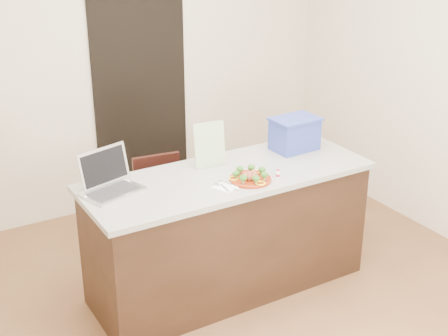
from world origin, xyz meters
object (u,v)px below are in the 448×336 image
yogurt_bottle (278,174)px  chair (163,202)px  laptop (108,179)px  blue_box (295,134)px  island (228,231)px  napkin (226,187)px  plate (250,179)px

yogurt_bottle → chair: bearing=118.6°
yogurt_bottle → laptop: size_ratio=0.14×
yogurt_bottle → blue_box: blue_box is taller
island → blue_box: size_ratio=5.73×
napkin → yogurt_bottle: yogurt_bottle is taller
napkin → chair: size_ratio=0.17×
plate → island: bearing=111.3°
plate → blue_box: blue_box is taller
blue_box → chair: 1.17m
island → plate: (0.07, -0.18, 0.47)m
plate → laptop: 0.95m
plate → blue_box: 0.70m
plate → blue_box: (0.61, 0.33, 0.12)m
yogurt_bottle → laptop: laptop is taller
island → laptop: laptop is taller
island → chair: (-0.22, 0.64, 0.02)m
plate → napkin: plate is taller
plate → yogurt_bottle: 0.20m
napkin → chair: bearing=96.2°
yogurt_bottle → blue_box: (0.42, 0.38, 0.10)m
yogurt_bottle → napkin: bearing=172.4°
laptop → chair: bearing=21.7°
island → chair: island is taller
napkin → laptop: (-0.68, 0.36, 0.07)m
island → yogurt_bottle: bearing=-42.3°
yogurt_bottle → laptop: 1.14m
island → plate: bearing=-68.7°
plate → laptop: bearing=158.1°
laptop → blue_box: 1.49m
island → laptop: (-0.81, 0.18, 0.53)m
yogurt_bottle → laptop: bearing=159.0°
blue_box → chair: (-0.90, 0.49, -0.56)m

